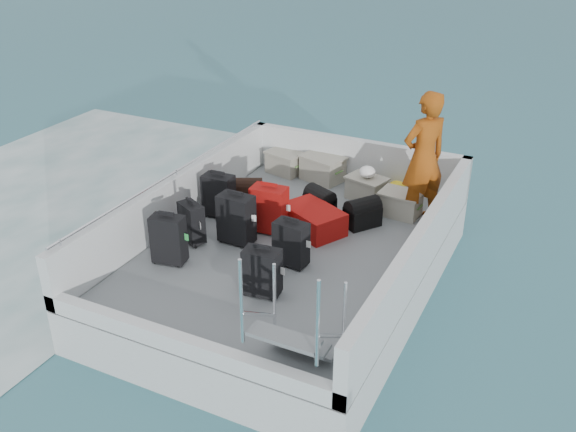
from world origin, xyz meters
name	(u,v)px	position (x,y,z in m)	size (l,w,h in m)	color
ground	(289,286)	(0.00, 0.00, 0.00)	(160.00, 160.00, 0.00)	#1A4D5E
wake_foam	(30,216)	(-4.80, 0.00, 0.00)	(10.00, 10.00, 0.00)	white
ferry_hull	(289,267)	(0.00, 0.00, 0.30)	(3.60, 5.00, 0.60)	silver
deck	(289,247)	(0.00, 0.00, 0.61)	(3.30, 4.70, 0.02)	slate
deck_fittings	(303,238)	(0.35, -0.32, 0.99)	(3.60, 5.00, 0.90)	silver
suitcase_0	(169,240)	(-1.17, -1.02, 0.94)	(0.41, 0.23, 0.64)	black
suitcase_1	(192,223)	(-1.21, -0.45, 0.90)	(0.37, 0.21, 0.56)	black
suitcase_2	(219,196)	(-1.30, 0.36, 0.93)	(0.43, 0.26, 0.63)	black
suitcase_4	(236,219)	(-0.67, -0.20, 0.96)	(0.46, 0.27, 0.68)	black
suitcase_5	(269,210)	(-0.43, 0.27, 0.95)	(0.48, 0.29, 0.66)	#9C0E0C
suitcase_6	(262,273)	(0.22, -1.14, 0.91)	(0.42, 0.25, 0.58)	black
suitcase_7	(291,244)	(0.22, -0.40, 0.91)	(0.42, 0.24, 0.59)	black
suitcase_8	(313,219)	(0.10, 0.56, 0.79)	(0.56, 0.84, 0.33)	#9C0E0C
duffel_0	(244,194)	(-1.17, 0.86, 0.78)	(0.54, 0.30, 0.32)	black
duffel_1	(320,204)	(-0.03, 1.06, 0.78)	(0.43, 0.30, 0.32)	black
duffel_2	(362,215)	(0.65, 0.99, 0.78)	(0.48, 0.30, 0.32)	black
crate_0	(285,163)	(-1.16, 2.20, 0.79)	(0.56, 0.38, 0.34)	#9B9887
crate_1	(323,169)	(-0.48, 2.20, 0.81)	(0.63, 0.44, 0.38)	#9B9887
crate_2	(366,189)	(0.40, 1.83, 0.78)	(0.54, 0.37, 0.33)	#9B9887
crate_3	(400,205)	(1.03, 1.54, 0.79)	(0.55, 0.38, 0.33)	#9B9887
yellow_bag	(397,188)	(0.77, 2.20, 0.73)	(0.28, 0.26, 0.22)	yellow
white_bag	(367,174)	(0.40, 1.83, 1.04)	(0.24, 0.24, 0.18)	white
passenger	(424,158)	(1.30, 1.52, 1.56)	(0.69, 0.45, 1.88)	#CF5D13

